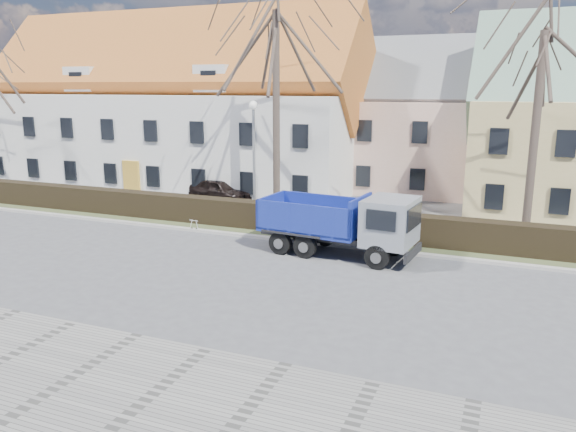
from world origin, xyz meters
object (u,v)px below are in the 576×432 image
at_px(dump_truck, 333,223).
at_px(cart_frame, 191,224).
at_px(streetlight, 254,163).
at_px(parked_car_a, 221,190).

relative_size(dump_truck, cart_frame, 10.06).
height_order(streetlight, cart_frame, streetlight).
relative_size(streetlight, parked_car_a, 1.47).
xyz_separation_m(dump_truck, cart_frame, (-7.45, 1.13, -1.03)).
bearing_deg(dump_truck, cart_frame, 177.23).
height_order(dump_truck, streetlight, streetlight).
height_order(dump_truck, cart_frame, dump_truck).
distance_m(streetlight, cart_frame, 4.30).
relative_size(cart_frame, parked_car_a, 0.16).
relative_size(dump_truck, parked_car_a, 1.58).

